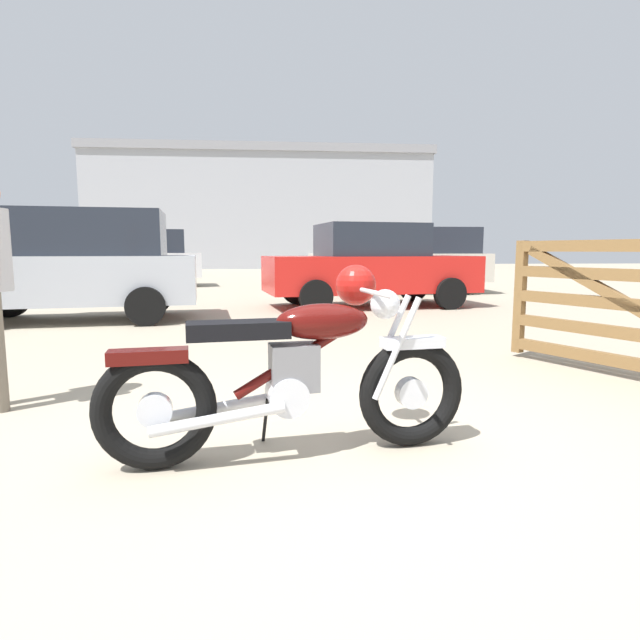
# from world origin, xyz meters

# --- Properties ---
(ground_plane) EXTENTS (80.00, 80.00, 0.00)m
(ground_plane) POSITION_xyz_m (0.00, 0.00, 0.00)
(ground_plane) COLOR tan
(vintage_motorcycle) EXTENTS (2.07, 0.73, 1.07)m
(vintage_motorcycle) POSITION_xyz_m (-0.33, 0.01, 0.49)
(vintage_motorcycle) COLOR black
(vintage_motorcycle) RESTS_ON ground_plane
(silver_sedan_mid) EXTENTS (4.42, 2.43, 1.67)m
(silver_sedan_mid) POSITION_xyz_m (1.49, 7.70, 0.84)
(silver_sedan_mid) COLOR black
(silver_sedan_mid) RESTS_ON ground_plane
(white_estate_far) EXTENTS (4.71, 2.00, 1.74)m
(white_estate_far) POSITION_xyz_m (2.99, 11.13, 0.94)
(white_estate_far) COLOR black
(white_estate_far) RESTS_ON ground_plane
(blue_hatchback_right) EXTENTS (4.14, 2.37, 1.78)m
(blue_hatchback_right) POSITION_xyz_m (-4.65, 14.11, 0.92)
(blue_hatchback_right) COLOR black
(blue_hatchback_right) RESTS_ON ground_plane
(pale_sedan_back) EXTENTS (4.08, 2.21, 1.78)m
(pale_sedan_back) POSITION_xyz_m (-3.63, 5.96, 0.92)
(pale_sedan_back) COLOR black
(pale_sedan_back) RESTS_ON ground_plane
(industrial_building) EXTENTS (21.43, 13.86, 7.50)m
(industrial_building) POSITION_xyz_m (-1.15, 36.12, 3.76)
(industrial_building) COLOR #9EA0A8
(industrial_building) RESTS_ON ground_plane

